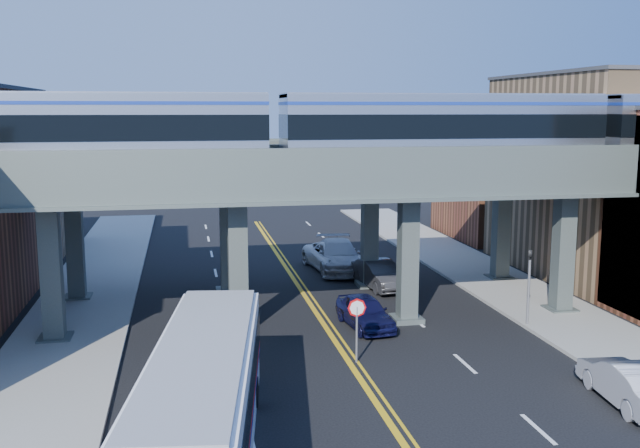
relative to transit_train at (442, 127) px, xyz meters
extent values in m
plane|color=black|center=(-5.55, -8.00, -9.23)|extent=(120.00, 120.00, 0.00)
cube|color=gray|center=(-17.05, 2.00, -9.15)|extent=(5.00, 70.00, 0.16)
cube|color=gray|center=(5.95, 2.00, -9.15)|extent=(5.00, 70.00, 0.16)
cube|color=olive|center=(-24.05, 21.00, -5.23)|extent=(8.00, 10.00, 8.00)
cube|color=olive|center=(12.95, 8.00, -3.23)|extent=(8.00, 14.00, 12.00)
cube|color=brown|center=(12.95, 21.00, -4.73)|extent=(8.00, 10.00, 9.00)
cube|color=#3D4746|center=(-17.55, 0.00, -6.23)|extent=(0.85, 0.85, 6.00)
cube|color=#3D4746|center=(-9.55, 0.00, -6.23)|extent=(0.85, 0.85, 6.00)
cube|color=#3D4746|center=(-1.55, 0.00, -6.23)|extent=(0.85, 0.85, 6.00)
cube|color=#3D4746|center=(6.45, 0.00, -6.23)|extent=(0.85, 0.85, 6.00)
cube|color=#4E5A54|center=(-5.55, 0.00, -2.53)|extent=(52.00, 3.60, 1.40)
cube|color=#3D4746|center=(-17.55, 7.00, -6.23)|extent=(0.85, 0.85, 6.00)
cube|color=#3D4746|center=(-9.55, 7.00, -6.23)|extent=(0.85, 0.85, 6.00)
cube|color=#3D4746|center=(-1.55, 7.00, -6.23)|extent=(0.85, 0.85, 6.00)
cube|color=#3D4746|center=(6.45, 7.00, -6.23)|extent=(0.85, 0.85, 6.00)
cube|color=#4E5A54|center=(-5.55, 7.00, -2.53)|extent=(52.00, 3.60, 1.40)
cube|color=black|center=(-10.91, 0.00, -1.70)|extent=(2.15, 2.15, 0.24)
cube|color=#B8BAC2|center=(-15.67, 0.00, -0.02)|extent=(14.87, 2.84, 3.13)
cube|color=black|center=(-15.67, 0.00, 0.13)|extent=(14.89, 2.90, 1.08)
cube|color=black|center=(-4.76, 0.00, -1.70)|extent=(2.15, 2.15, 0.24)
cube|color=black|center=(4.76, 0.00, -1.70)|extent=(2.15, 2.15, 0.24)
cube|color=#B8BAC2|center=(0.00, 0.00, -0.02)|extent=(14.87, 2.84, 3.13)
cube|color=black|center=(0.00, 0.00, 0.13)|extent=(14.89, 2.90, 1.08)
cylinder|color=slate|center=(-5.25, -5.00, -8.08)|extent=(0.09, 0.09, 2.30)
cylinder|color=red|center=(-5.25, -5.00, -6.98)|extent=(0.76, 0.04, 0.76)
cylinder|color=slate|center=(3.65, -2.00, -7.63)|extent=(0.12, 0.12, 3.20)
imported|color=black|center=(3.65, -2.00, -5.58)|extent=(0.15, 0.18, 0.90)
cube|color=white|center=(-11.49, -11.95, -7.59)|extent=(4.50, 12.96, 3.28)
cube|color=black|center=(-11.49, -11.95, -7.16)|extent=(4.56, 13.00, 1.11)
cube|color=#B21419|center=(-11.49, -11.95, -7.90)|extent=(4.55, 13.00, 0.19)
cylinder|color=black|center=(-10.99, -8.43, -8.70)|extent=(2.97, 1.45, 1.06)
imported|color=#10113B|center=(-3.75, -0.55, -8.48)|extent=(2.23, 4.52, 1.48)
imported|color=#2C2C2F|center=(-1.11, 6.46, -8.44)|extent=(2.26, 4.95, 1.57)
imported|color=white|center=(-2.59, 11.35, -8.37)|extent=(3.55, 6.43, 1.70)
imported|color=#A5A4A9|center=(-2.40, 11.35, -8.30)|extent=(3.22, 6.64, 1.86)
imported|color=#BBBBC0|center=(2.95, -10.69, -8.46)|extent=(2.04, 4.78, 1.53)
camera|label=1|loc=(-11.87, -31.54, 0.78)|focal=40.00mm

